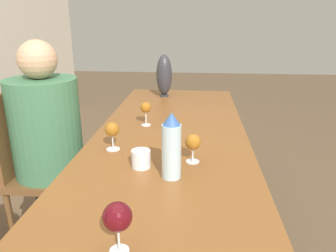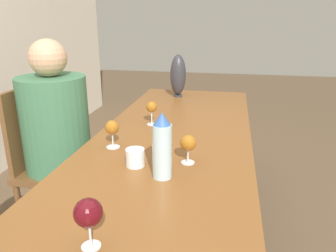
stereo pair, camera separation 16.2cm
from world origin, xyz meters
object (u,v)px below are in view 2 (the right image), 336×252
at_px(water_bottle, 162,147).
at_px(person_far, 59,138).
at_px(vase, 178,75).
at_px(wine_glass_4, 112,128).
at_px(wine_glass_2, 188,143).
at_px(chair_far, 49,159).
at_px(water_tumbler, 135,157).
at_px(wine_glass_5, 152,108).
at_px(wine_glass_3, 88,213).

distance_m(water_bottle, person_far, 0.96).
distance_m(vase, wine_glass_4, 1.14).
xyz_separation_m(water_bottle, vase, (1.40, 0.17, 0.04)).
distance_m(wine_glass_2, chair_far, 1.06).
xyz_separation_m(water_tumbler, wine_glass_5, (0.57, 0.07, 0.07)).
bearing_deg(water_tumbler, wine_glass_3, -176.97).
relative_size(wine_glass_3, chair_far, 0.16).
bearing_deg(water_bottle, person_far, 54.39).
height_order(water_bottle, wine_glass_5, water_bottle).
bearing_deg(chair_far, wine_glass_2, -112.66).
bearing_deg(chair_far, vase, -38.71).
bearing_deg(wine_glass_4, wine_glass_2, -105.67).
distance_m(water_tumbler, wine_glass_5, 0.58).
distance_m(vase, wine_glass_5, 0.75).
height_order(water_bottle, wine_glass_2, water_bottle).
distance_m(water_tumbler, vase, 1.32).
height_order(wine_glass_3, chair_far, chair_far).
bearing_deg(water_tumbler, wine_glass_4, 42.80).
relative_size(wine_glass_3, wine_glass_4, 1.09).
bearing_deg(wine_glass_5, wine_glass_4, 165.08).
xyz_separation_m(water_bottle, wine_glass_2, (0.15, -0.08, -0.04)).
height_order(water_tumbler, wine_glass_2, wine_glass_2).
xyz_separation_m(vase, wine_glass_2, (-1.24, -0.25, -0.08)).
bearing_deg(water_bottle, chair_far, 57.39).
distance_m(water_bottle, chair_far, 1.07).
bearing_deg(vase, wine_glass_2, -168.53).
bearing_deg(vase, water_bottle, -173.11).
bearing_deg(wine_glass_3, vase, 1.87).
xyz_separation_m(water_bottle, wine_glass_5, (0.65, 0.20, -0.03)).
xyz_separation_m(wine_glass_4, person_far, (0.28, 0.45, -0.18)).
relative_size(wine_glass_3, person_far, 0.12).
xyz_separation_m(vase, wine_glass_3, (-1.85, -0.06, -0.06)).
bearing_deg(wine_glass_4, wine_glass_5, -14.92).
bearing_deg(water_tumbler, water_bottle, -120.49).
bearing_deg(person_far, wine_glass_4, -121.75).
xyz_separation_m(water_bottle, wine_glass_3, (-0.45, 0.11, -0.02)).
bearing_deg(wine_glass_3, person_far, 33.16).
distance_m(vase, wine_glass_3, 1.85).
height_order(wine_glass_2, wine_glass_4, wine_glass_4).
bearing_deg(water_bottle, wine_glass_5, 17.33).
xyz_separation_m(water_tumbler, wine_glass_2, (0.07, -0.22, 0.05)).
bearing_deg(wine_glass_3, wine_glass_5, 4.91).
distance_m(vase, person_far, 1.07).
height_order(water_tumbler, wine_glass_5, wine_glass_5).
height_order(vase, wine_glass_3, vase).
relative_size(vase, wine_glass_5, 2.35).
height_order(water_bottle, wine_glass_4, water_bottle).
height_order(water_bottle, water_tumbler, water_bottle).
height_order(water_bottle, chair_far, water_bottle).
height_order(wine_glass_2, chair_far, chair_far).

